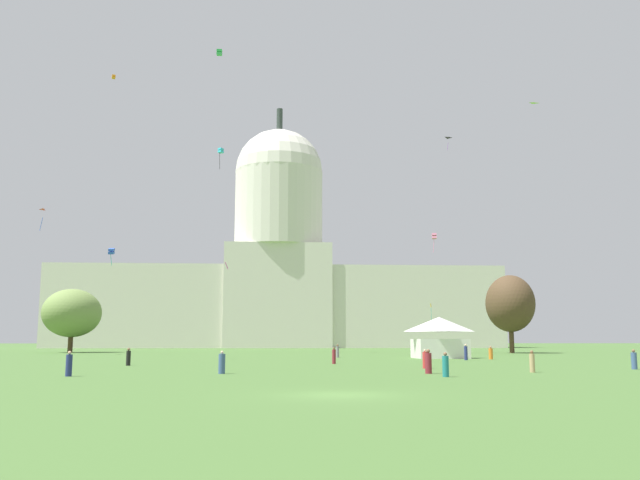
% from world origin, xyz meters
% --- Properties ---
extents(ground_plane, '(800.00, 800.00, 0.00)m').
position_xyz_m(ground_plane, '(0.00, 0.00, 0.00)').
color(ground_plane, '#42662D').
extents(capitol_building, '(127.34, 25.82, 71.03)m').
position_xyz_m(capitol_building, '(-2.28, 165.64, 21.95)').
color(capitol_building, beige).
rests_on(capitol_building, ground_plane).
extents(event_tent, '(6.57, 6.04, 5.06)m').
position_xyz_m(event_tent, '(17.53, 54.43, 2.54)').
color(event_tent, white).
rests_on(event_tent, ground_plane).
extents(tree_east_far, '(8.91, 10.34, 13.32)m').
position_xyz_m(tree_east_far, '(37.54, 85.11, 8.42)').
color(tree_east_far, '#4C3823').
rests_on(tree_east_far, ground_plane).
extents(tree_west_far, '(13.66, 14.06, 11.33)m').
position_xyz_m(tree_west_far, '(-39.35, 95.11, 7.00)').
color(tree_west_far, '#4C3823').
rests_on(tree_west_far, ground_plane).
extents(person_teal_mid_center, '(0.55, 0.55, 1.50)m').
position_xyz_m(person_teal_mid_center, '(7.68, 12.90, 0.68)').
color(person_teal_mid_center, '#1E757A').
rests_on(person_teal_mid_center, ground_plane).
extents(person_denim_mid_left, '(0.58, 0.58, 1.53)m').
position_xyz_m(person_denim_mid_left, '(24.84, 22.42, 0.69)').
color(person_denim_mid_left, '#3D5684').
rests_on(person_denim_mid_left, ground_plane).
extents(person_navy_back_right, '(0.54, 0.54, 1.57)m').
position_xyz_m(person_navy_back_right, '(-15.59, 15.08, 0.71)').
color(person_navy_back_right, navy).
rests_on(person_navy_back_right, ground_plane).
extents(person_orange_aisle_center, '(0.50, 0.50, 1.52)m').
position_xyz_m(person_orange_aisle_center, '(22.23, 49.18, 0.68)').
color(person_orange_aisle_center, orange).
rests_on(person_orange_aisle_center, ground_plane).
extents(person_black_front_left, '(0.53, 0.53, 1.54)m').
position_xyz_m(person_black_front_left, '(-15.70, 32.61, 0.70)').
color(person_black_front_left, black).
rests_on(person_black_front_left, ground_plane).
extents(person_navy_edge_west, '(0.48, 0.48, 1.78)m').
position_xyz_m(person_navy_edge_west, '(18.50, 46.38, 0.83)').
color(person_navy_edge_west, navy).
rests_on(person_navy_edge_west, ground_plane).
extents(person_grey_near_tree_east, '(0.48, 0.48, 1.67)m').
position_xyz_m(person_grey_near_tree_east, '(5.18, 58.36, 0.77)').
color(person_grey_near_tree_east, gray).
rests_on(person_grey_near_tree_east, ground_plane).
extents(person_denim_near_tree_west, '(0.62, 0.62, 1.52)m').
position_xyz_m(person_denim_near_tree_west, '(-6.33, 17.74, 0.68)').
color(person_denim_near_tree_west, '#3D5684').
rests_on(person_denim_near_tree_west, ground_plane).
extents(person_tan_back_left, '(0.38, 0.38, 1.53)m').
position_xyz_m(person_tan_back_left, '(15.16, 18.18, 0.70)').
color(person_tan_back_left, tan).
rests_on(person_tan_back_left, ground_plane).
extents(person_maroon_lawn_far_right, '(0.35, 0.35, 1.56)m').
position_xyz_m(person_maroon_lawn_far_right, '(2.77, 35.67, 0.72)').
color(person_maroon_lawn_far_right, maroon).
rests_on(person_maroon_lawn_far_right, ground_plane).
extents(person_red_front_right, '(0.43, 0.43, 1.50)m').
position_xyz_m(person_red_front_right, '(9.12, 25.10, 0.68)').
color(person_red_front_right, red).
rests_on(person_red_front_right, ground_plane).
extents(person_maroon_front_center, '(0.59, 0.59, 1.63)m').
position_xyz_m(person_maroon_front_center, '(7.54, 16.93, 0.74)').
color(person_maroon_front_center, maroon).
rests_on(person_maroon_front_center, ground_plane).
extents(kite_gold_low, '(0.47, 0.77, 4.43)m').
position_xyz_m(kite_gold_low, '(35.08, 134.07, 9.87)').
color(kite_gold_low, gold).
extents(kite_black_high, '(1.75, 1.13, 2.81)m').
position_xyz_m(kite_black_high, '(39.08, 129.26, 50.92)').
color(kite_black_high, black).
extents(kite_orange_high, '(0.84, 0.87, 0.73)m').
position_xyz_m(kite_orange_high, '(-34.92, 98.78, 53.14)').
color(kite_orange_high, orange).
extents(kite_green_high, '(0.92, 0.95, 1.02)m').
position_xyz_m(kite_green_high, '(-13.12, 83.78, 52.10)').
color(kite_green_high, green).
extents(kite_magenta_low, '(0.58, 1.21, 1.45)m').
position_xyz_m(kite_magenta_low, '(-12.07, 96.81, 15.98)').
color(kite_magenta_low, '#D1339E').
extents(kite_blue_low, '(0.84, 0.90, 2.70)m').
position_xyz_m(kite_blue_low, '(-27.69, 73.84, 15.46)').
color(kite_blue_low, blue).
extents(kite_red_mid, '(1.25, 1.68, 2.96)m').
position_xyz_m(kite_red_mid, '(-39.66, 76.31, 21.71)').
color(kite_red_mid, red).
extents(kite_pink_mid, '(0.93, 0.96, 3.41)m').
position_xyz_m(kite_pink_mid, '(24.82, 86.20, 20.21)').
color(kite_pink_mid, pink).
extents(kite_lime_high, '(1.39, 0.79, 0.14)m').
position_xyz_m(kite_lime_high, '(37.37, 70.73, 38.79)').
color(kite_lime_high, '#8CD133').
extents(kite_cyan_high, '(1.25, 1.26, 4.28)m').
position_xyz_m(kite_cyan_high, '(-14.18, 103.17, 39.84)').
color(kite_cyan_high, '#33BCDB').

